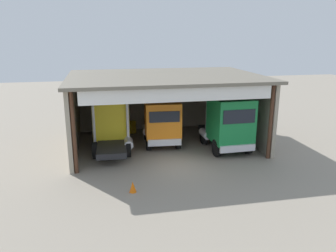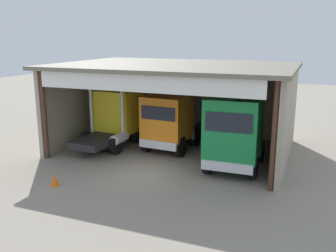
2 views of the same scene
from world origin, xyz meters
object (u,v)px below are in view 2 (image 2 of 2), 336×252
oil_drum (166,126)px  traffic_cone (55,180)px  truck_green_right_bay (234,132)px  tool_cart (205,130)px  truck_orange_yard_outside (169,122)px  truck_yellow_left_bay (116,117)px

oil_drum → traffic_cone: 10.47m
truck_green_right_bay → tool_cart: size_ratio=5.28×
truck_orange_yard_outside → truck_yellow_left_bay: bearing=4.8°
truck_yellow_left_bay → traffic_cone: 6.93m
oil_drum → tool_cart: tool_cart is taller
tool_cart → traffic_cone: size_ratio=1.79×
traffic_cone → tool_cart: bearing=69.9°
truck_green_right_bay → tool_cart: bearing=-62.2°
truck_yellow_left_bay → oil_drum: (1.73, 3.68, -1.26)m
truck_green_right_bay → truck_orange_yard_outside: bearing=-26.5°
truck_green_right_bay → tool_cart: truck_green_right_bay is taller
truck_yellow_left_bay → oil_drum: size_ratio=5.60×
tool_cart → traffic_cone: 11.00m
truck_orange_yard_outside → truck_green_right_bay: truck_green_right_bay is taller
truck_orange_yard_outside → tool_cart: (1.06, 3.54, -1.19)m
traffic_cone → truck_orange_yard_outside: bearing=68.1°
truck_orange_yard_outside → traffic_cone: bearing=72.2°
truck_orange_yard_outside → oil_drum: 4.20m
truck_yellow_left_bay → truck_orange_yard_outside: (3.43, 0.04, -0.03)m
tool_cart → traffic_cone: bearing=-110.1°
truck_orange_yard_outside → truck_green_right_bay: size_ratio=0.93×
oil_drum → truck_orange_yard_outside: bearing=-64.8°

